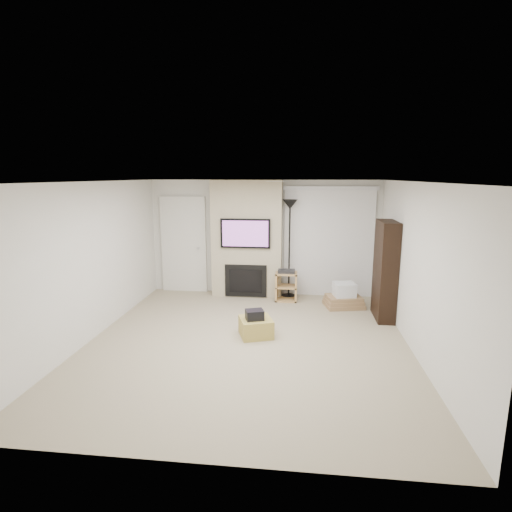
# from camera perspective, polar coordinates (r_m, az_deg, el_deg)

# --- Properties ---
(floor) EXTENTS (5.00, 5.50, 0.00)m
(floor) POSITION_cam_1_polar(r_m,az_deg,el_deg) (6.47, -1.22, -12.17)
(floor) COLOR tan
(floor) RESTS_ON ground
(ceiling) EXTENTS (5.00, 5.50, 0.00)m
(ceiling) POSITION_cam_1_polar(r_m,az_deg,el_deg) (5.93, -1.32, 10.57)
(ceiling) COLOR white
(ceiling) RESTS_ON wall_back
(wall_back) EXTENTS (5.00, 0.00, 2.50)m
(wall_back) POSITION_cam_1_polar(r_m,az_deg,el_deg) (8.76, 1.14, 2.64)
(wall_back) COLOR silver
(wall_back) RESTS_ON ground
(wall_front) EXTENTS (5.00, 0.00, 2.50)m
(wall_front) POSITION_cam_1_polar(r_m,az_deg,el_deg) (3.49, -7.42, -11.23)
(wall_front) COLOR silver
(wall_front) RESTS_ON ground
(wall_left) EXTENTS (0.00, 5.50, 2.50)m
(wall_left) POSITION_cam_1_polar(r_m,az_deg,el_deg) (6.86, -22.42, -0.69)
(wall_left) COLOR silver
(wall_left) RESTS_ON ground
(wall_right) EXTENTS (0.00, 5.50, 2.50)m
(wall_right) POSITION_cam_1_polar(r_m,az_deg,el_deg) (6.26, 22.07, -1.77)
(wall_right) COLOR silver
(wall_right) RESTS_ON ground
(hvac_vent) EXTENTS (0.35, 0.18, 0.01)m
(hvac_vent) POSITION_cam_1_polar(r_m,az_deg,el_deg) (6.68, 3.08, 10.63)
(hvac_vent) COLOR silver
(hvac_vent) RESTS_ON ceiling
(ottoman) EXTENTS (0.63, 0.63, 0.30)m
(ottoman) POSITION_cam_1_polar(r_m,az_deg,el_deg) (6.64, -0.02, -10.12)
(ottoman) COLOR #A69243
(ottoman) RESTS_ON floor
(black_bag) EXTENTS (0.34, 0.30, 0.16)m
(black_bag) POSITION_cam_1_polar(r_m,az_deg,el_deg) (6.51, -0.20, -8.39)
(black_bag) COLOR black
(black_bag) RESTS_ON ottoman
(fireplace_wall) EXTENTS (1.50, 0.47, 2.50)m
(fireplace_wall) POSITION_cam_1_polar(r_m,az_deg,el_deg) (8.60, -1.32, 2.37)
(fireplace_wall) COLOR tan
(fireplace_wall) RESTS_ON floor
(entry_door) EXTENTS (1.02, 0.11, 2.14)m
(entry_door) POSITION_cam_1_polar(r_m,az_deg,el_deg) (9.10, -10.25, 1.54)
(entry_door) COLOR silver
(entry_door) RESTS_ON floor
(vertical_blinds) EXTENTS (1.98, 0.10, 2.37)m
(vertical_blinds) POSITION_cam_1_polar(r_m,az_deg,el_deg) (8.69, 10.34, 2.54)
(vertical_blinds) COLOR silver
(vertical_blinds) RESTS_ON floor
(floor_lamp) EXTENTS (0.31, 0.31, 2.10)m
(floor_lamp) POSITION_cam_1_polar(r_m,az_deg,el_deg) (8.43, 4.85, 5.01)
(floor_lamp) COLOR black
(floor_lamp) RESTS_ON floor
(av_stand) EXTENTS (0.45, 0.38, 0.66)m
(av_stand) POSITION_cam_1_polar(r_m,az_deg,el_deg) (8.42, 4.34, -4.06)
(av_stand) COLOR tan
(av_stand) RESTS_ON floor
(box_stack) EXTENTS (0.84, 0.70, 0.49)m
(box_stack) POSITION_cam_1_polar(r_m,az_deg,el_deg) (8.22, 12.44, -5.84)
(box_stack) COLOR #95734D
(box_stack) RESTS_ON floor
(bookshelf) EXTENTS (0.30, 0.80, 1.80)m
(bookshelf) POSITION_cam_1_polar(r_m,az_deg,el_deg) (7.60, 17.98, -1.98)
(bookshelf) COLOR black
(bookshelf) RESTS_ON floor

